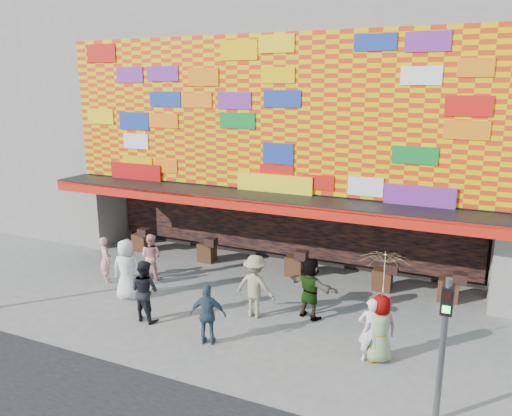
% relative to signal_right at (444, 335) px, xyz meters
% --- Properties ---
extents(ground, '(90.00, 90.00, 0.00)m').
position_rel_signal_right_xyz_m(ground, '(-6.20, 1.50, -1.86)').
color(ground, slate).
rests_on(ground, ground).
extents(shop_building, '(15.20, 9.40, 10.00)m').
position_rel_signal_right_xyz_m(shop_building, '(-6.20, 9.68, 3.37)').
color(shop_building, gray).
rests_on(shop_building, ground).
extents(neighbor_left, '(11.00, 8.00, 12.00)m').
position_rel_signal_right_xyz_m(neighbor_left, '(-19.20, 9.50, 4.14)').
color(neighbor_left, gray).
rests_on(neighbor_left, ground).
extents(signal_right, '(0.22, 0.20, 3.00)m').
position_rel_signal_right_xyz_m(signal_right, '(0.00, 0.00, 0.00)').
color(signal_right, '#59595B').
rests_on(signal_right, ground).
extents(ped_a, '(1.05, 0.82, 1.89)m').
position_rel_signal_right_xyz_m(ped_a, '(-9.26, 2.19, -0.91)').
color(ped_a, white).
rests_on(ped_a, ground).
extents(ped_b, '(0.68, 0.62, 1.56)m').
position_rel_signal_right_xyz_m(ped_b, '(-10.79, 2.97, -1.08)').
color(ped_b, pink).
rests_on(ped_b, ground).
extents(ped_c, '(0.93, 0.76, 1.76)m').
position_rel_signal_right_xyz_m(ped_c, '(-7.86, 1.20, -0.98)').
color(ped_c, black).
rests_on(ped_c, ground).
extents(ped_d, '(1.21, 0.73, 1.83)m').
position_rel_signal_right_xyz_m(ped_d, '(-5.15, 2.69, -0.95)').
color(ped_d, gray).
rests_on(ped_d, ground).
extents(ped_e, '(1.01, 0.65, 1.59)m').
position_rel_signal_right_xyz_m(ped_e, '(-5.60, 0.78, -1.06)').
color(ped_e, '#324758').
rests_on(ped_e, ground).
extents(ped_f, '(1.73, 1.04, 1.77)m').
position_rel_signal_right_xyz_m(ped_f, '(-3.71, 3.26, -0.97)').
color(ped_f, gray).
rests_on(ped_f, ground).
extents(ped_g, '(0.97, 0.91, 1.67)m').
position_rel_signal_right_xyz_m(ped_g, '(-1.47, 1.75, -1.02)').
color(ped_g, gray).
rests_on(ped_g, ground).
extents(ped_h, '(0.68, 0.56, 1.61)m').
position_rel_signal_right_xyz_m(ped_h, '(-1.67, 1.66, -1.06)').
color(ped_h, silver).
rests_on(ped_h, ground).
extents(ped_i, '(0.78, 0.61, 1.58)m').
position_rel_signal_right_xyz_m(ped_i, '(-9.57, 3.85, -1.07)').
color(ped_i, pink).
rests_on(ped_i, ground).
extents(parasol, '(1.49, 1.50, 2.00)m').
position_rel_signal_right_xyz_m(parasol, '(-1.47, 1.75, 0.36)').
color(parasol, beige).
rests_on(parasol, ground).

